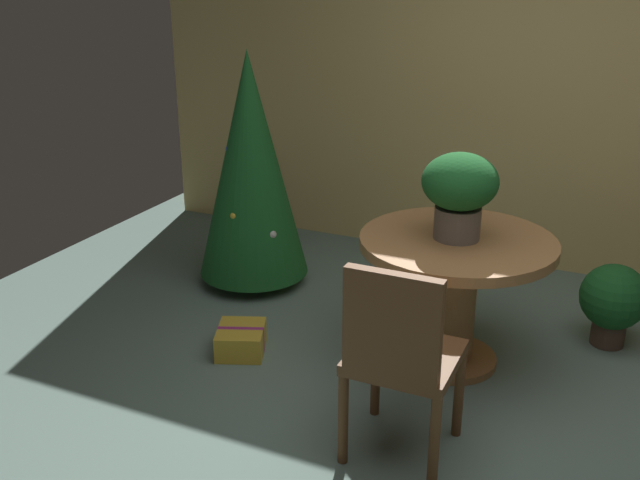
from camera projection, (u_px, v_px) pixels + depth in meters
The scene contains 8 objects.
ground_plane at pixel (467, 438), 3.26m from camera, with size 6.60×6.60×0.00m, color slate.
back_wall_panel at pixel (565, 79), 4.65m from camera, with size 6.00×0.10×2.60m, color tan.
round_dining_table at pixel (455, 276), 3.71m from camera, with size 1.00×1.00×0.71m.
flower_vase at pixel (460, 189), 3.54m from camera, with size 0.38×0.38×0.44m.
wooden_chair_near at pixel (400, 353), 2.95m from camera, with size 0.44×0.44×0.92m.
holiday_tree at pixel (251, 166), 4.57m from camera, with size 0.71×0.71×1.53m.
gift_box_gold at pixel (241, 340), 3.96m from camera, with size 0.34×0.36×0.14m.
potted_plant at pixel (613, 300), 3.97m from camera, with size 0.37×0.37×0.47m.
Camera 1 is at (0.52, -2.75, 2.01)m, focal length 40.53 mm.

